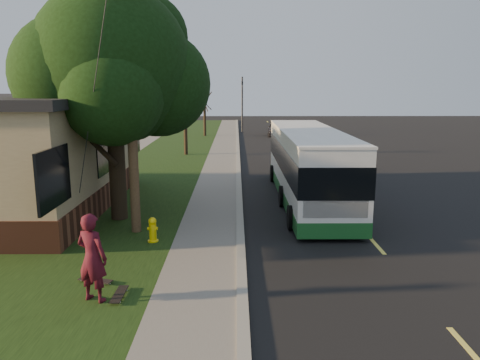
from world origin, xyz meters
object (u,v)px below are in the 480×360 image
transit_bus (308,164)px  skateboard_spare (95,280)px  bare_tree_far (205,115)px  skateboarder (92,258)px  utility_pole (130,85)px  distant_car (277,128)px  skateboard_main (119,294)px  bare_tree_near (185,123)px  fire_hydrant (153,230)px  leafy_tree (114,69)px  traffic_signal (242,101)px  dumpster (83,172)px

transit_bus → skateboard_spare: 10.37m
bare_tree_far → skateboarder: 33.89m
utility_pole → distant_car: (7.01, 29.77, -3.94)m
skateboard_main → skateboard_spare: 1.07m
bare_tree_near → skateboarder: (0.32, -21.88, -1.11)m
bare_tree_near → transit_bus: 14.25m
bare_tree_near → skateboarder: bearing=-89.2°
fire_hydrant → skateboard_main: 3.75m
fire_hydrant → skateboarder: skateboarder is taller
leafy_tree → skateboarder: size_ratio=4.02×
leafy_tree → bare_tree_far: 27.56m
fire_hydrant → leafy_tree: size_ratio=0.09×
fire_hydrant → traffic_signal: size_ratio=0.13×
bare_tree_near → transit_bus: bare_tree_near is taller
fire_hydrant → dumpster: 9.25m
fire_hydrant → skateboard_spare: (-0.84, -2.96, -0.30)m
fire_hydrant → skateboarder: 3.97m
fire_hydrant → transit_bus: 7.58m
fire_hydrant → bare_tree_near: (-0.90, 18.00, 1.72)m
skateboarder → distant_car: skateboarder is taller
skateboard_main → dumpster: size_ratio=0.53×
bare_tree_far → skateboard_spare: 33.02m
leafy_tree → skateboarder: 7.78m
utility_pole → bare_tree_near: size_ratio=2.11×
fire_hydrant → utility_pole: (-0.71, 0.99, 4.20)m
bare_tree_far → distant_car: size_ratio=1.00×
leafy_tree → skateboard_main: (1.48, -6.38, -5.04)m
skateboard_main → utility_pole: bearing=97.4°
bare_tree_far → skateboard_main: bare_tree_far is taller
skateboard_main → distant_car: 35.09m
utility_pole → skateboarder: size_ratio=4.68×
traffic_signal → transit_bus: size_ratio=0.51×
traffic_signal → dumpster: bearing=-106.5°
utility_pole → traffic_signal: utility_pole is taller
traffic_signal → skateboard_spare: (-3.94, -36.96, -3.04)m
bare_tree_near → traffic_signal: size_ratio=0.78×
traffic_signal → dumpster: size_ratio=3.29×
utility_pole → transit_bus: size_ratio=0.85×
leafy_tree → skateboard_spare: leafy_tree is taller
transit_bus → dumpster: 10.40m
traffic_signal → skateboard_main: size_ratio=6.24×
fire_hydrant → skateboard_main: size_ratio=0.84×
transit_bus → dumpster: transit_bus is taller
leafy_tree → skateboard_main: bearing=-76.9°
utility_pole → distant_car: 30.83m
leafy_tree → skateboard_spare: size_ratio=9.14×
bare_tree_far → traffic_signal: traffic_signal is taller
bare_tree_far → dumpster: 22.41m
skateboard_spare → bare_tree_far: bearing=89.2°
skateboard_spare → dumpster: 11.62m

